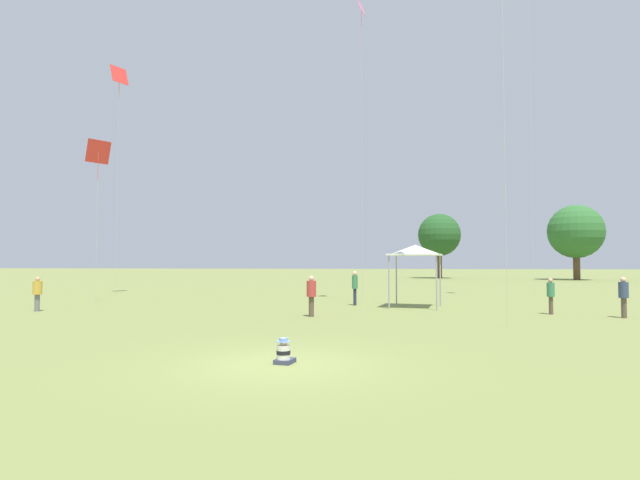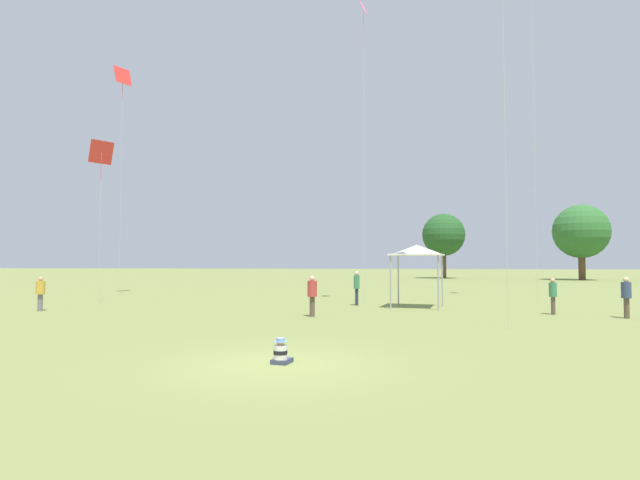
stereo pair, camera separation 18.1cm
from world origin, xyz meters
name	(u,v)px [view 2 (the right image)]	position (x,y,z in m)	size (l,w,h in m)	color
ground_plane	(277,364)	(0.00, 0.00, 0.00)	(300.00, 300.00, 0.00)	olive
seated_toddler	(281,353)	(0.08, 0.07, 0.23)	(0.45, 0.51, 0.57)	#383D56
person_standing_0	(357,284)	(0.61, 14.82, 1.06)	(0.38, 0.38, 1.73)	#282D42
person_standing_1	(626,294)	(11.49, 10.55, 0.95)	(0.41, 0.41, 1.61)	brown
person_standing_2	(40,291)	(-13.25, 9.82, 0.90)	(0.49, 0.49, 1.54)	slate
person_standing_3	(312,293)	(-0.77, 9.34, 0.97)	(0.46, 0.46, 1.64)	brown
person_standing_4	(553,293)	(9.08, 11.58, 0.91)	(0.36, 0.36, 1.52)	brown
canopy_tent	(417,251)	(3.60, 14.05, 2.75)	(2.82, 2.82, 3.04)	white
kite_1	(101,155)	(-13.24, 14.27, 8.04)	(1.04, 1.26, 8.78)	red
kite_3	(123,82)	(-15.47, 20.06, 14.28)	(0.84, 1.25, 15.29)	red
kite_4	(363,26)	(0.92, 16.07, 15.02)	(0.55, 0.87, 16.45)	pink
distant_tree_0	(444,235)	(9.12, 58.49, 5.86)	(5.71, 5.71, 8.75)	brown
distant_tree_1	(581,232)	(25.12, 54.25, 5.92)	(6.55, 6.55, 9.23)	brown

